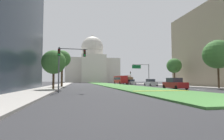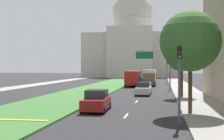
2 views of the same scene
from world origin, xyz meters
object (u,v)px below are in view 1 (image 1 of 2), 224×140
(traffic_light_far_right, at_px, (130,76))
(traffic_light_near_left, at_px, (67,59))
(overhead_guide_sign, at_px, (143,70))
(street_tree_right_near, at_px, (218,54))
(street_tree_right_mid, at_px, (174,66))
(sedan_lead_stopped, at_px, (175,84))
(sedan_distant, at_px, (131,82))
(sedan_midblock, at_px, (151,83))
(box_truck_delivery, at_px, (127,80))
(capitol_building, at_px, (92,65))
(street_tree_left_mid, at_px, (62,59))
(city_bus, at_px, (120,79))
(sedan_far_horizon, at_px, (120,82))
(street_tree_left_near, at_px, (54,62))

(traffic_light_far_right, bearing_deg, traffic_light_near_left, -115.04)
(overhead_guide_sign, relative_size, street_tree_right_near, 0.80)
(street_tree_right_mid, bearing_deg, traffic_light_far_right, 92.22)
(sedan_lead_stopped, relative_size, sedan_distant, 1.03)
(sedan_distant, bearing_deg, overhead_guide_sign, -68.53)
(sedan_midblock, distance_m, box_truck_delivery, 21.01)
(capitol_building, bearing_deg, street_tree_left_mid, -99.21)
(capitol_building, bearing_deg, city_bus, -84.53)
(traffic_light_near_left, distance_m, sedan_midblock, 28.76)
(sedan_lead_stopped, bearing_deg, overhead_guide_sign, 79.84)
(street_tree_right_mid, bearing_deg, sedan_lead_stopped, -120.90)
(traffic_light_near_left, xyz_separation_m, city_bus, (16.49, 40.84, -2.03))
(sedan_far_horizon, bearing_deg, overhead_guide_sign, -85.69)
(capitol_building, height_order, street_tree_right_mid, capitol_building)
(sedan_lead_stopped, height_order, sedan_far_horizon, sedan_lead_stopped)
(traffic_light_far_right, distance_m, street_tree_left_mid, 40.74)
(street_tree_left_near, height_order, box_truck_delivery, street_tree_left_near)
(capitol_building, distance_m, street_tree_right_mid, 81.21)
(street_tree_right_mid, distance_m, box_truck_delivery, 24.89)
(traffic_light_near_left, height_order, city_bus, traffic_light_near_left)
(box_truck_delivery, bearing_deg, sedan_far_horizon, 90.29)
(street_tree_left_mid, bearing_deg, sedan_midblock, 10.19)
(traffic_light_near_left, height_order, sedan_midblock, traffic_light_near_left)
(traffic_light_far_right, distance_m, sedan_far_horizon, 5.40)
(sedan_far_horizon, relative_size, city_bus, 0.41)
(traffic_light_near_left, height_order, sedan_lead_stopped, traffic_light_near_left)
(sedan_lead_stopped, distance_m, box_truck_delivery, 37.24)
(sedan_lead_stopped, bearing_deg, street_tree_right_near, -4.80)
(street_tree_left_mid, relative_size, sedan_far_horizon, 1.73)
(traffic_light_far_right, bearing_deg, city_bus, -127.87)
(traffic_light_near_left, xyz_separation_m, street_tree_left_near, (-2.14, 5.65, 0.21))
(street_tree_left_near, relative_size, sedan_distant, 1.34)
(city_bus, bearing_deg, street_tree_right_near, -78.31)
(traffic_light_near_left, bearing_deg, sedan_distant, 61.88)
(sedan_lead_stopped, bearing_deg, street_tree_right_mid, 59.10)
(street_tree_right_near, xyz_separation_m, sedan_distant, (-5.00, 31.52, -4.91))
(street_tree_left_near, xyz_separation_m, box_truck_delivery, (21.65, 36.28, -2.33))
(street_tree_left_near, bearing_deg, capitol_building, 81.82)
(traffic_light_near_left, distance_m, street_tree_right_near, 24.52)
(box_truck_delivery, bearing_deg, street_tree_right_mid, -79.05)
(street_tree_right_mid, height_order, sedan_far_horizon, street_tree_right_mid)
(capitol_building, bearing_deg, sedan_far_horizon, -79.47)
(city_bus, bearing_deg, street_tree_right_mid, -71.59)
(traffic_light_near_left, distance_m, overhead_guide_sign, 37.14)
(street_tree_left_mid, xyz_separation_m, sedan_midblock, (21.46, 3.86, -5.05))
(street_tree_right_near, xyz_separation_m, sedan_midblock, (-4.58, 16.75, -4.89))
(traffic_light_near_left, xyz_separation_m, box_truck_delivery, (19.51, 41.93, -2.12))
(traffic_light_near_left, bearing_deg, city_bus, 68.01)
(capitol_building, xyz_separation_m, street_tree_left_near, (-13.21, -91.86, -8.14))
(sedan_lead_stopped, height_order, city_bus, city_bus)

